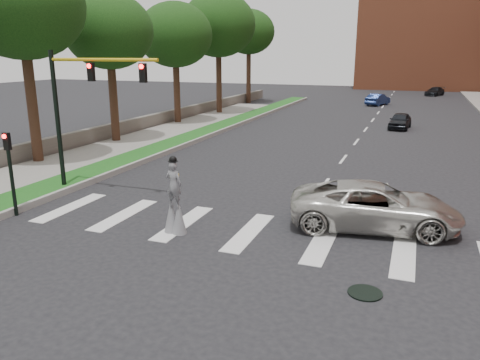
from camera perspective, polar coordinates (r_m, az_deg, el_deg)
ground_plane at (r=15.21m, az=4.43°, el=-8.30°), size 160.00×160.00×0.00m
grass_median at (r=37.25m, az=-3.90°, el=5.99°), size 2.00×60.00×0.25m
median_curb at (r=36.82m, az=-2.40°, el=5.93°), size 0.20×60.00×0.28m
sidewalk_left at (r=30.33m, az=-17.01°, el=3.18°), size 4.00×60.00×0.18m
stone_wall at (r=41.46m, az=-9.74°, el=7.33°), size 0.50×56.00×1.10m
manhole at (r=12.94m, az=15.00°, el=-13.14°), size 0.90×0.90×0.04m
building_backdrop at (r=91.50m, az=22.99°, el=15.87°), size 26.00×14.00×18.00m
traffic_signal at (r=21.42m, az=-19.12°, el=9.27°), size 5.30×0.23×6.20m
secondary_signal at (r=19.58m, az=-26.22°, el=1.51°), size 0.25×0.21×3.23m
stilt_performer at (r=16.23m, az=-7.98°, el=-2.95°), size 0.84×0.55×2.74m
suv_crossing at (r=17.27m, az=16.14°, el=-3.06°), size 6.25×3.57×1.64m
car_near at (r=41.25m, az=18.94°, el=6.85°), size 1.88×3.99×1.32m
car_mid at (r=59.47m, az=16.46°, el=9.39°), size 2.76×4.45×1.38m
car_far at (r=76.06m, az=22.65°, el=9.93°), size 3.20×4.60×1.24m
tree_1 at (r=28.39m, az=-25.17°, el=18.69°), size 6.62×6.62×11.31m
tree_2 at (r=33.56m, az=-15.71°, el=17.01°), size 5.87×5.87×9.98m
tree_3 at (r=41.84m, az=-7.94°, el=17.08°), size 6.40×6.40×10.30m
tree_4 at (r=48.59m, az=-2.66°, el=18.34°), size 7.37×7.37×11.91m
tree_5 at (r=59.92m, az=1.07°, el=17.57°), size 6.34×6.34×11.30m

